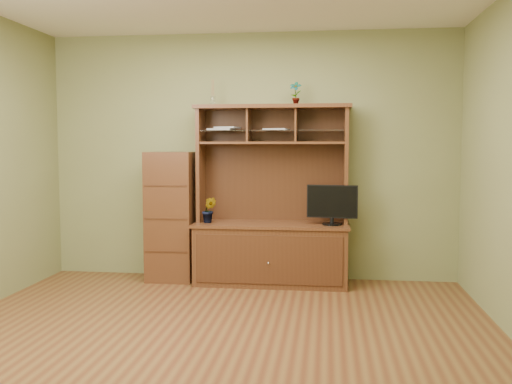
# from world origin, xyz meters

# --- Properties ---
(room) EXTENTS (4.54, 4.04, 2.74)m
(room) POSITION_xyz_m (0.00, 0.00, 1.35)
(room) COLOR #592E19
(room) RESTS_ON ground
(media_hutch) EXTENTS (1.66, 0.61, 1.90)m
(media_hutch) POSITION_xyz_m (0.26, 1.73, 0.52)
(media_hutch) COLOR #412012
(media_hutch) RESTS_ON room
(monitor) EXTENTS (0.52, 0.20, 0.41)m
(monitor) POSITION_xyz_m (0.90, 1.64, 0.87)
(monitor) COLOR black
(monitor) RESTS_ON media_hutch
(orchid_plant) EXTENTS (0.16, 0.13, 0.27)m
(orchid_plant) POSITION_xyz_m (-0.40, 1.65, 0.79)
(orchid_plant) COLOR #25581E
(orchid_plant) RESTS_ON media_hutch
(top_plant) EXTENTS (0.15, 0.12, 0.25)m
(top_plant) POSITION_xyz_m (0.50, 1.80, 2.02)
(top_plant) COLOR #2B5D20
(top_plant) RESTS_ON media_hutch
(reed_diffuser) EXTENTS (0.06, 0.06, 0.28)m
(reed_diffuser) POSITION_xyz_m (-0.38, 1.81, 2.01)
(reed_diffuser) COLOR silver
(reed_diffuser) RESTS_ON media_hutch
(magazines) EXTENTS (0.88, 0.24, 0.04)m
(magazines) POSITION_xyz_m (-0.08, 1.80, 1.65)
(magazines) COLOR #A6A6AB
(magazines) RESTS_ON media_hutch
(side_cabinet) EXTENTS (0.50, 0.46, 1.40)m
(side_cabinet) POSITION_xyz_m (-0.84, 1.75, 0.70)
(side_cabinet) COLOR #412012
(side_cabinet) RESTS_ON room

